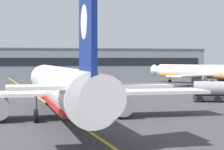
{
  "coord_description": "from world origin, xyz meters",
  "views": [
    {
      "loc": [
        -5.18,
        -34.86,
        6.2
      ],
      "look_at": [
        5.13,
        9.29,
        4.59
      ],
      "focal_mm": 71.67,
      "sensor_mm": 36.0,
      "label": 1
    }
  ],
  "objects": [
    {
      "name": "taxiway_centreline",
      "position": [
        0.0,
        30.0,
        0.0
      ],
      "size": [
        10.56,
        179.72,
        0.01
      ],
      "primitive_type": "cube",
      "rotation": [
        0.0,
        0.0,
        0.06
      ],
      "color": "yellow",
      "rests_on": "ground"
    },
    {
      "name": "service_truck_catering_grey",
      "position": [
        24.56,
        24.46,
        1.49
      ],
      "size": [
        7.95,
        5.05,
        3.0
      ],
      "color": "#2D2D33",
      "rests_on": "ground"
    },
    {
      "name": "ground_plane",
      "position": [
        0.0,
        0.0,
        0.0
      ],
      "size": [
        400.0,
        400.0,
        0.0
      ],
      "primitive_type": "plane",
      "color": "#3D3D3F"
    },
    {
      "name": "airliner_background",
      "position": [
        43.42,
        65.81,
        3.0
      ],
      "size": [
        26.66,
        33.14,
        10.37
      ],
      "color": "white",
      "rests_on": "ground"
    },
    {
      "name": "airliner_foreground",
      "position": [
        0.05,
        10.96,
        3.37
      ],
      "size": [
        32.03,
        41.42,
        11.65
      ],
      "color": "white",
      "rests_on": "ground"
    },
    {
      "name": "terminal_building",
      "position": [
        4.0,
        127.77,
        5.07
      ],
      "size": [
        126.83,
        12.4,
        10.12
      ],
      "color": "gray",
      "rests_on": "ground"
    },
    {
      "name": "safety_cone_by_nose_gear",
      "position": [
        1.32,
        26.88,
        0.26
      ],
      "size": [
        0.44,
        0.44,
        0.55
      ],
      "color": "orange",
      "rests_on": "ground"
    }
  ]
}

